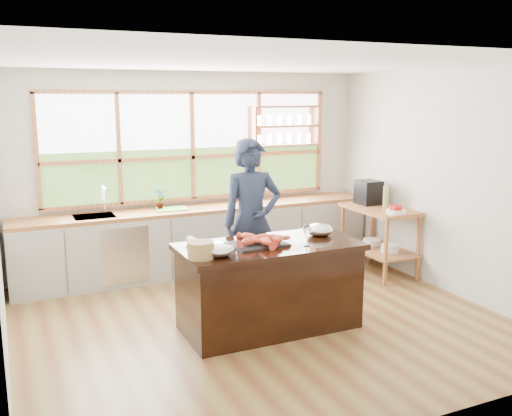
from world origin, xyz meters
TOP-DOWN VIEW (x-y plane):
  - ground_plane at (0.00, 0.00)m, footprint 5.00×5.00m
  - room_shell at (0.02, 0.51)m, footprint 5.02×4.52m
  - back_counter at (-0.02, 1.94)m, footprint 4.90×0.63m
  - right_shelf_unit at (2.19, 0.89)m, footprint 0.62×1.10m
  - island at (0.00, -0.20)m, footprint 1.85×0.90m
  - cook at (0.15, 0.58)m, footprint 0.74×0.52m
  - potted_plant at (-0.54, 2.00)m, footprint 0.18×0.15m
  - cutting_board at (-0.40, 1.94)m, footprint 0.42×0.33m
  - espresso_machine at (2.19, 1.17)m, footprint 0.29×0.31m
  - wine_bottle at (2.24, 0.85)m, footprint 0.09×0.09m
  - fruit_bowl at (2.14, 0.50)m, footprint 0.24×0.24m
  - slate_board at (-0.12, -0.18)m, footprint 0.57×0.43m
  - lobster_pile at (-0.10, -0.21)m, footprint 0.52×0.48m
  - mixing_bowl_left at (-0.63, -0.40)m, footprint 0.31×0.31m
  - mixing_bowl_right at (0.65, -0.10)m, footprint 0.29×0.29m
  - wine_glass at (0.31, -0.42)m, footprint 0.08×0.08m
  - wicker_basket at (-0.81, -0.40)m, footprint 0.25×0.25m
  - parchment_roll at (-0.71, 0.02)m, footprint 0.11×0.31m

SIDE VIEW (x-z plane):
  - ground_plane at x=0.00m, z-range 0.00..0.00m
  - island at x=0.00m, z-range 0.00..0.90m
  - back_counter at x=-0.02m, z-range 0.00..0.90m
  - right_shelf_unit at x=2.19m, z-range 0.15..1.05m
  - cutting_board at x=-0.40m, z-range 0.90..0.91m
  - slate_board at x=-0.12m, z-range 0.90..0.92m
  - parchment_roll at x=-0.71m, z-range 0.90..0.98m
  - fruit_bowl at x=2.14m, z-range 0.89..1.00m
  - cook at x=0.15m, z-range 0.00..1.91m
  - lobster_pile at x=-0.10m, z-range 0.92..1.00m
  - mixing_bowl_right at x=0.65m, z-range 0.89..1.03m
  - mixing_bowl_left at x=-0.63m, z-range 0.89..1.04m
  - wicker_basket at x=-0.81m, z-range 0.90..1.06m
  - potted_plant at x=-0.54m, z-range 0.90..1.19m
  - wine_bottle at x=2.24m, z-range 0.90..1.20m
  - wine_glass at x=0.31m, z-range 0.95..1.17m
  - espresso_machine at x=2.19m, z-range 0.90..1.23m
  - room_shell at x=0.02m, z-range 0.40..3.11m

